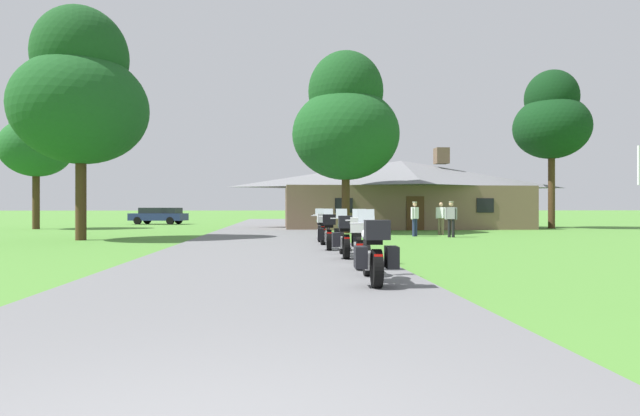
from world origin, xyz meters
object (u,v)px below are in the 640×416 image
(motorcycle_green_fourth_in_row, at_px, (329,232))
(tree_right_of_lodge, at_px, (552,119))
(motorcycle_silver_second_in_row, at_px, (359,242))
(parked_navy_suv_far_left, at_px, (159,215))
(motorcycle_green_fifth_in_row, at_px, (321,229))
(bystander_white_shirt_near_lodge, at_px, (441,217))
(bystander_white_shirt_beside_signpost, at_px, (415,217))
(tree_by_lodge_front, at_px, (346,122))
(motorcycle_white_nearest_to_camera, at_px, (373,252))
(bystander_gray_shirt_by_tree, at_px, (451,217))
(motorcycle_green_third_in_row, at_px, (345,237))
(tree_left_far, at_px, (36,140))
(motorcycle_red_farthest_in_row, at_px, (321,226))
(tree_left_near, at_px, (81,93))

(motorcycle_green_fourth_in_row, relative_size, tree_right_of_lodge, 0.20)
(motorcycle_green_fourth_in_row, bearing_deg, tree_right_of_lodge, 49.04)
(motorcycle_silver_second_in_row, bearing_deg, parked_navy_suv_far_left, 118.98)
(motorcycle_green_fifth_in_row, distance_m, bystander_white_shirt_near_lodge, 9.42)
(tree_right_of_lodge, distance_m, parked_navy_suv_far_left, 31.22)
(bystander_white_shirt_near_lodge, xyz_separation_m, tree_right_of_lodge, (10.04, 7.34, 6.46))
(bystander_white_shirt_beside_signpost, bearing_deg, tree_by_lodge_front, 90.71)
(motorcycle_white_nearest_to_camera, relative_size, bystander_gray_shirt_by_tree, 1.24)
(motorcycle_green_third_in_row, distance_m, tree_left_far, 27.60)
(motorcycle_white_nearest_to_camera, xyz_separation_m, tree_by_lodge_front, (1.93, 18.37, 5.47))
(motorcycle_white_nearest_to_camera, bearing_deg, bystander_white_shirt_near_lodge, 71.43)
(motorcycle_red_farthest_in_row, distance_m, tree_right_of_lodge, 21.22)
(motorcycle_white_nearest_to_camera, distance_m, bystander_gray_shirt_by_tree, 15.60)
(tree_by_lodge_front, bearing_deg, bystander_white_shirt_near_lodge, -23.02)
(motorcycle_green_fifth_in_row, distance_m, tree_right_of_lodge, 22.82)
(bystander_white_shirt_near_lodge, xyz_separation_m, tree_left_near, (-16.73, -2.90, 5.37))
(motorcycle_red_farthest_in_row, xyz_separation_m, parked_navy_suv_far_left, (-11.97, 22.35, 0.16))
(motorcycle_green_third_in_row, bearing_deg, motorcycle_green_fifth_in_row, 94.68)
(motorcycle_red_farthest_in_row, relative_size, tree_left_near, 0.21)
(motorcycle_green_third_in_row, relative_size, bystander_gray_shirt_by_tree, 1.24)
(bystander_gray_shirt_by_tree, distance_m, tree_left_far, 26.76)
(motorcycle_silver_second_in_row, height_order, bystander_white_shirt_beside_signpost, bystander_white_shirt_beside_signpost)
(motorcycle_silver_second_in_row, height_order, parked_navy_suv_far_left, parked_navy_suv_far_left)
(motorcycle_red_farthest_in_row, bearing_deg, motorcycle_silver_second_in_row, -88.47)
(motorcycle_green_fifth_in_row, distance_m, tree_left_far, 23.88)
(motorcycle_green_third_in_row, bearing_deg, bystander_gray_shirt_by_tree, 59.12)
(motorcycle_green_third_in_row, bearing_deg, tree_left_far, 132.90)
(motorcycle_red_farthest_in_row, bearing_deg, motorcycle_green_fourth_in_row, -90.74)
(motorcycle_green_fourth_in_row, bearing_deg, motorcycle_green_fifth_in_row, 95.36)
(motorcycle_green_third_in_row, bearing_deg, motorcycle_silver_second_in_row, -86.23)
(parked_navy_suv_far_left, bearing_deg, motorcycle_white_nearest_to_camera, -149.15)
(motorcycle_white_nearest_to_camera, height_order, motorcycle_green_fifth_in_row, same)
(motorcycle_silver_second_in_row, distance_m, bystander_gray_shirt_by_tree, 13.31)
(bystander_white_shirt_near_lodge, relative_size, tree_right_of_lodge, 0.16)
(motorcycle_silver_second_in_row, xyz_separation_m, motorcycle_green_fifth_in_row, (-0.26, 7.30, 0.00))
(parked_navy_suv_far_left, bearing_deg, bystander_white_shirt_beside_signpost, -127.29)
(tree_by_lodge_front, bearing_deg, motorcycle_green_fifth_in_row, -103.29)
(motorcycle_green_third_in_row, relative_size, tree_left_far, 0.24)
(bystander_gray_shirt_by_tree, bearing_deg, motorcycle_white_nearest_to_camera, -85.73)
(tree_left_near, xyz_separation_m, parked_navy_suv_far_left, (-1.73, 21.12, -5.53))
(motorcycle_white_nearest_to_camera, height_order, motorcycle_silver_second_in_row, same)
(tree_right_of_lodge, distance_m, tree_by_lodge_front, 15.70)
(motorcycle_green_third_in_row, xyz_separation_m, motorcycle_green_fourth_in_row, (-0.17, 2.64, 0.00))
(motorcycle_green_fourth_in_row, bearing_deg, tree_left_near, 153.01)
(tree_left_far, distance_m, parked_navy_suv_far_left, 12.03)
(motorcycle_green_third_in_row, distance_m, parked_navy_suv_far_left, 32.25)
(motorcycle_white_nearest_to_camera, height_order, motorcycle_green_third_in_row, same)
(motorcycle_green_fifth_in_row, xyz_separation_m, bystander_white_shirt_beside_signpost, (5.00, 5.42, 0.33))
(motorcycle_green_fifth_in_row, height_order, tree_right_of_lodge, tree_right_of_lodge)
(motorcycle_green_third_in_row, xyz_separation_m, motorcycle_red_farthest_in_row, (-0.00, 7.60, 0.01))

